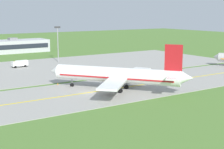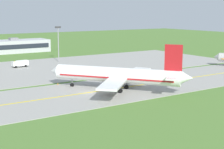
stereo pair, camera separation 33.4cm
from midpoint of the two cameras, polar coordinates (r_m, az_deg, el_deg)
The scene contains 9 objects.
ground_plane at distance 91.06m, azimuth -3.69°, elevation -2.97°, with size 500.00×500.00×0.00m, color #517A33.
taxiway_strip at distance 91.04m, azimuth -3.69°, elevation -2.93°, with size 240.00×28.00×0.10m, color #9E9B93.
apron_pad at distance 132.25m, azimuth -9.09°, elevation 1.09°, with size 140.00×52.00×0.10m, color #9E9B93.
taxiway_centreline at distance 91.03m, azimuth -3.69°, elevation -2.90°, with size 220.00×0.60×0.01m, color yellow.
airplane_lead at distance 92.51m, azimuth 0.87°, elevation -0.12°, with size 29.01×33.88×12.70m.
service_truck_baggage at distance 135.96m, azimuth -14.80°, elevation 1.76°, with size 6.13×2.68×2.60m.
apron_light_mast at distance 145.81m, azimuth -8.85°, elevation 5.61°, with size 2.40×0.50×14.70m.
traffic_cone_near_edge at distance 101.39m, azimuth -8.89°, elevation -1.53°, with size 0.44×0.44×0.60m, color orange.
traffic_cone_mid_edge at distance 111.08m, azimuth 0.97°, elevation -0.38°, with size 0.44×0.44×0.60m, color orange.
Camera 1 is at (-44.45, -76.70, 20.75)m, focal length 56.35 mm.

